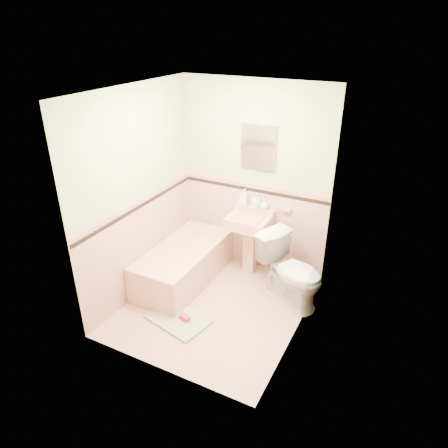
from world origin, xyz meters
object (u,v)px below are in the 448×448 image
at_px(soap_bottle_left, 245,197).
at_px(toilet, 292,271).
at_px(bucket, 276,269).
at_px(sink, 248,245).
at_px(medicine_cabinet, 258,147).
at_px(soap_bottle_right, 264,204).
at_px(shoe, 185,318).
at_px(bathtub, 184,265).
at_px(soap_bottle_mid, 256,201).

xyz_separation_m(soap_bottle_left, toilet, (0.86, -0.51, -0.59)).
height_order(toilet, bucket, toilet).
xyz_separation_m(sink, medicine_cabinet, (0.00, 0.21, 1.28)).
height_order(soap_bottle_right, shoe, soap_bottle_right).
distance_m(soap_bottle_right, shoe, 1.74).
distance_m(medicine_cabinet, shoe, 2.21).
bearing_deg(bucket, soap_bottle_left, 170.30).
height_order(bathtub, medicine_cabinet, medicine_cabinet).
distance_m(sink, soap_bottle_right, 0.59).
xyz_separation_m(toilet, bucket, (-0.33, 0.42, -0.31)).
bearing_deg(bathtub, soap_bottle_left, 53.35).
xyz_separation_m(sink, soap_bottle_mid, (0.02, 0.18, 0.58)).
bearing_deg(toilet, bucket, 62.76).
bearing_deg(soap_bottle_right, bathtub, -138.64).
bearing_deg(soap_bottle_left, medicine_cabinet, 11.18).
distance_m(soap_bottle_left, shoe, 1.73).
height_order(soap_bottle_left, shoe, soap_bottle_left).
distance_m(sink, shoe, 1.33).
bearing_deg(shoe, bucket, 81.75).
distance_m(soap_bottle_left, toilet, 1.16).
height_order(medicine_cabinet, shoe, medicine_cabinet).
distance_m(soap_bottle_mid, toilet, 1.03).
relative_size(bathtub, medicine_cabinet, 2.70).
bearing_deg(shoe, medicine_cabinet, 97.08).
distance_m(soap_bottle_right, toilet, 0.95).
distance_m(sink, toilet, 0.78).
height_order(bucket, shoe, bucket).
xyz_separation_m(bathtub, medicine_cabinet, (0.68, 0.74, 1.47)).
distance_m(soap_bottle_left, soap_bottle_mid, 0.17).
height_order(soap_bottle_left, soap_bottle_mid, soap_bottle_left).
height_order(bathtub, sink, sink).
distance_m(soap_bottle_right, bucket, 0.90).
distance_m(sink, soap_bottle_mid, 0.61).
bearing_deg(toilet, soap_bottle_left, 83.69).
relative_size(medicine_cabinet, soap_bottle_right, 3.90).
bearing_deg(sink, soap_bottle_mid, 84.86).
bearing_deg(medicine_cabinet, soap_bottle_right, -13.35).
xyz_separation_m(bathtub, shoe, (0.46, -0.72, -0.17)).
relative_size(sink, soap_bottle_left, 3.68).
relative_size(bucket, shoe, 1.63).
height_order(bathtub, soap_bottle_mid, soap_bottle_mid).
height_order(bathtub, shoe, bathtub).
bearing_deg(sink, medicine_cabinet, 90.00).
bearing_deg(medicine_cabinet, sink, -90.00).
xyz_separation_m(medicine_cabinet, soap_bottle_mid, (0.02, -0.03, -0.70)).
relative_size(bathtub, sink, 1.78).
relative_size(bathtub, toilet, 1.77).
distance_m(medicine_cabinet, soap_bottle_left, 0.70).
distance_m(bathtub, medicine_cabinet, 1.78).
height_order(sink, soap_bottle_mid, soap_bottle_mid).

